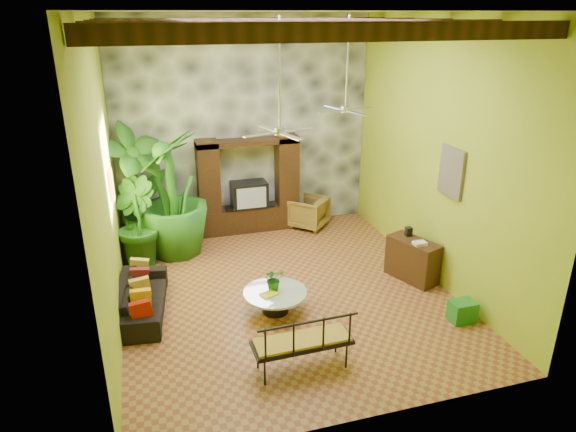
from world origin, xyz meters
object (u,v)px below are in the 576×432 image
object	(u,v)px
wicker_armchair	(309,212)
green_bin	(462,311)
ceiling_fan_back	(346,99)
iron_bench	(304,340)
ceiling_fan_front	(280,119)
tall_plant_a	(137,189)
tall_plant_b	(135,223)
tall_plant_c	(172,194)
coffee_table	(275,299)
side_console	(413,260)
sofa	(141,298)
entertainment_center	(249,192)

from	to	relation	value
wicker_armchair	green_bin	bearing A→B (deg)	58.98
ceiling_fan_back	green_bin	xyz separation A→B (m)	(1.05, -3.04, -3.21)
wicker_armchair	iron_bench	world-z (taller)	iron_bench
ceiling_fan_front	tall_plant_a	distance (m)	4.37
ceiling_fan_front	green_bin	distance (m)	4.53
tall_plant_b	tall_plant_c	distance (m)	0.98
ceiling_fan_back	tall_plant_a	world-z (taller)	ceiling_fan_back
ceiling_fan_back	wicker_armchair	distance (m)	3.48
green_bin	iron_bench	bearing A→B (deg)	-170.52
coffee_table	side_console	distance (m)	2.97
ceiling_fan_back	wicker_armchair	xyz separation A→B (m)	(-0.15, 1.72, -3.02)
side_console	iron_bench	bearing A→B (deg)	-165.67
coffee_table	iron_bench	xyz separation A→B (m)	(-0.03, -1.71, 0.28)
tall_plant_b	iron_bench	distance (m)	4.90
sofa	iron_bench	world-z (taller)	iron_bench
ceiling_fan_back	wicker_armchair	size ratio (longest dim) A/B	2.22
side_console	tall_plant_c	bearing A→B (deg)	128.59
sofa	green_bin	world-z (taller)	sofa
tall_plant_b	green_bin	xyz separation A→B (m)	(5.30, -3.82, -0.76)
tall_plant_b	side_console	size ratio (longest dim) A/B	1.81
coffee_table	tall_plant_b	bearing A→B (deg)	131.00
green_bin	tall_plant_b	bearing A→B (deg)	144.20
tall_plant_a	wicker_armchair	bearing A→B (deg)	2.87
entertainment_center	tall_plant_b	distance (m)	2.89
sofa	coffee_table	world-z (taller)	sofa
tall_plant_a	green_bin	distance (m)	7.02
ceiling_fan_front	ceiling_fan_back	size ratio (longest dim) A/B	1.00
entertainment_center	coffee_table	world-z (taller)	entertainment_center
entertainment_center	ceiling_fan_front	world-z (taller)	ceiling_fan_front
tall_plant_c	tall_plant_a	bearing A→B (deg)	151.06
tall_plant_c	green_bin	xyz separation A→B (m)	(4.49, -4.18, -1.18)
green_bin	wicker_armchair	bearing A→B (deg)	104.19
green_bin	tall_plant_c	bearing A→B (deg)	137.11
sofa	side_console	distance (m)	5.22
sofa	green_bin	xyz separation A→B (m)	(5.30, -1.84, -0.11)
wicker_armchair	iron_bench	xyz separation A→B (m)	(-1.84, -5.27, 0.16)
wicker_armchair	coffee_table	world-z (taller)	wicker_armchair
tall_plant_b	entertainment_center	bearing A→B (deg)	23.58
coffee_table	entertainment_center	bearing A→B (deg)	84.42
iron_bench	green_bin	bearing A→B (deg)	7.99
iron_bench	green_bin	world-z (taller)	iron_bench
entertainment_center	iron_bench	xyz separation A→B (m)	(-0.40, -5.49, -0.43)
sofa	side_console	xyz separation A→B (m)	(5.22, -0.23, 0.12)
ceiling_fan_front	entertainment_center	bearing A→B (deg)	86.76
sofa	tall_plant_b	distance (m)	2.08
iron_bench	entertainment_center	bearing A→B (deg)	84.38
ceiling_fan_front	tall_plant_c	bearing A→B (deg)	121.05
tall_plant_c	green_bin	size ratio (longest dim) A/B	6.40
tall_plant_a	side_console	distance (m)	5.99
ceiling_fan_front	side_console	distance (m)	4.07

